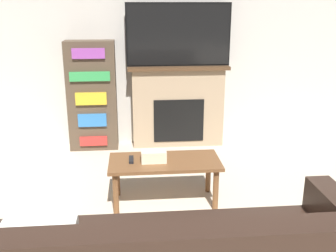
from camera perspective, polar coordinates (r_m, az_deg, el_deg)
wall_back at (r=4.92m, az=-2.98°, el=12.76°), size 6.69×0.06×2.70m
fireplace at (r=4.95m, az=1.44°, el=2.96°), size 1.23×0.28×1.02m
tv at (r=4.78m, az=1.55°, el=13.09°), size 1.25×0.03×0.74m
coffee_table at (r=3.53m, az=-0.50°, el=-5.89°), size 0.99×0.47×0.41m
tissue_box at (r=3.46m, az=-2.07°, el=-4.43°), size 0.22×0.12×0.10m
remote_control at (r=3.51m, az=-5.35°, el=-4.88°), size 0.04×0.15×0.02m
bookshelf at (r=4.88m, az=-10.95°, el=4.29°), size 0.59×0.29×1.33m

